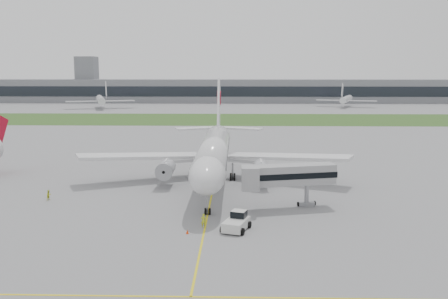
{
  "coord_description": "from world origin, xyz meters",
  "views": [
    {
      "loc": [
        3.95,
        -80.57,
        19.4
      ],
      "look_at": [
        1.79,
        2.0,
        6.29
      ],
      "focal_mm": 40.0,
      "sensor_mm": 36.0,
      "label": 1
    }
  ],
  "objects_px": {
    "pushback_tug": "(237,222)",
    "jet_bridge": "(284,176)",
    "airliner": "(214,150)",
    "ground_crew_near": "(203,221)"
  },
  "relations": [
    {
      "from": "airliner",
      "to": "pushback_tug",
      "type": "bearing_deg",
      "value": -81.4
    },
    {
      "from": "jet_bridge",
      "to": "ground_crew_near",
      "type": "distance_m",
      "value": 14.67
    },
    {
      "from": "pushback_tug",
      "to": "ground_crew_near",
      "type": "bearing_deg",
      "value": -171.26
    },
    {
      "from": "pushback_tug",
      "to": "jet_bridge",
      "type": "xyz_separation_m",
      "value": [
        6.7,
        9.77,
        3.73
      ]
    },
    {
      "from": "pushback_tug",
      "to": "airliner",
      "type": "bearing_deg",
      "value": 116.67
    },
    {
      "from": "airliner",
      "to": "pushback_tug",
      "type": "distance_m",
      "value": 26.97
    },
    {
      "from": "pushback_tug",
      "to": "ground_crew_near",
      "type": "relative_size",
      "value": 2.69
    },
    {
      "from": "pushback_tug",
      "to": "jet_bridge",
      "type": "bearing_deg",
      "value": 73.63
    },
    {
      "from": "jet_bridge",
      "to": "ground_crew_near",
      "type": "xyz_separation_m",
      "value": [
        -10.86,
        -9.09,
        -3.85
      ]
    },
    {
      "from": "jet_bridge",
      "to": "airliner",
      "type": "bearing_deg",
      "value": 109.27
    }
  ]
}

